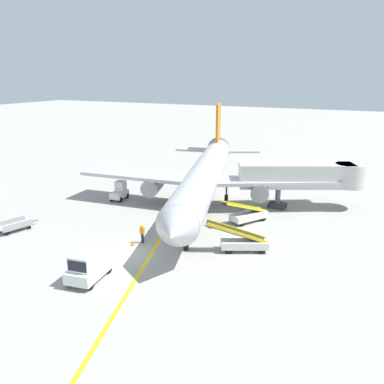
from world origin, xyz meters
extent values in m
plane|color=#9E9B93|center=(0.00, 0.00, 0.00)|extent=(300.00, 300.00, 0.00)
cube|color=yellow|center=(0.43, 5.00, 0.00)|extent=(24.28, 76.41, 0.01)
cylinder|color=#B2B5BA|center=(0.43, 13.82, 3.45)|extent=(12.15, 29.61, 3.30)
cone|color=#B2B5BA|center=(5.29, -1.64, 3.45)|extent=(3.80, 3.26, 3.23)
cone|color=#B2B5BA|center=(-4.49, 29.46, 3.85)|extent=(3.83, 3.61, 3.14)
cube|color=#B2B5BA|center=(7.12, 17.49, 3.05)|extent=(13.48, 10.22, 0.36)
cylinder|color=gray|center=(5.86, 16.05, 2.05)|extent=(2.77, 3.62, 1.90)
cube|color=#B2B5BA|center=(-7.17, 13.00, 3.05)|extent=(13.36, 5.62, 0.36)
cylinder|color=gray|center=(-5.30, 12.54, 2.05)|extent=(2.77, 3.62, 1.90)
cube|color=orange|center=(-3.77, 27.17, 7.50)|extent=(1.47, 3.90, 5.20)
cube|color=#B2B5BA|center=(-0.79, 27.69, 3.85)|extent=(5.64, 4.22, 0.24)
cube|color=#B2B5BA|center=(-6.51, 25.89, 3.85)|extent=(5.49, 3.02, 0.24)
cylinder|color=#4C4C51|center=(3.88, 2.85, 1.56)|extent=(0.20, 0.20, 3.12)
cylinder|color=black|center=(3.88, 2.85, 0.28)|extent=(0.50, 0.64, 0.56)
cylinder|color=#4C4C51|center=(1.93, 16.38, 1.56)|extent=(0.20, 0.20, 3.12)
cylinder|color=black|center=(1.93, 16.38, 0.48)|extent=(0.62, 1.02, 0.96)
cylinder|color=#4C4C51|center=(-2.27, 15.06, 1.56)|extent=(0.20, 0.20, 3.12)
cylinder|color=black|center=(-2.27, 15.06, 0.48)|extent=(0.62, 1.02, 0.96)
cube|color=black|center=(4.69, 0.27, 3.80)|extent=(2.98, 1.80, 0.60)
cube|color=beige|center=(9.13, 18.08, 3.60)|extent=(11.92, 7.61, 2.50)
cylinder|color=beige|center=(14.25, 20.58, 3.60)|extent=(3.20, 3.20, 2.50)
cylinder|color=#59595B|center=(7.51, 17.28, 1.18)|extent=(0.56, 0.56, 2.35)
cube|color=#333338|center=(7.51, 17.28, 0.25)|extent=(1.80, 1.40, 0.50)
cube|color=silver|center=(0.09, -4.60, 0.70)|extent=(2.45, 3.86, 0.80)
cube|color=silver|center=(0.19, -5.22, 1.65)|extent=(1.76, 1.84, 1.10)
cube|color=black|center=(0.31, -5.98, 1.65)|extent=(1.42, 0.31, 0.77)
cylinder|color=black|center=(1.08, -5.71, 0.30)|extent=(0.31, 0.63, 0.60)
cylinder|color=black|center=(-0.51, -5.97, 0.30)|extent=(0.31, 0.63, 0.60)
cylinder|color=black|center=(0.68, -3.23, 0.30)|extent=(0.31, 0.63, 0.60)
cylinder|color=black|center=(-0.91, -3.48, 0.30)|extent=(0.31, 0.63, 0.60)
cube|color=silver|center=(-9.49, 12.01, 0.65)|extent=(1.65, 2.57, 0.70)
cube|color=silver|center=(-9.55, 12.42, 1.55)|extent=(1.19, 1.23, 1.10)
cube|color=black|center=(-9.63, 12.93, 1.55)|extent=(0.98, 0.23, 0.77)
cylinder|color=black|center=(-10.16, 12.75, 0.30)|extent=(0.31, 0.63, 0.60)
cylinder|color=black|center=(-9.07, 12.92, 0.30)|extent=(0.31, 0.63, 0.60)
cylinder|color=black|center=(-9.91, 11.09, 0.30)|extent=(0.31, 0.63, 0.60)
cylinder|color=black|center=(-8.82, 11.26, 0.30)|extent=(0.31, 0.63, 0.60)
cube|color=silver|center=(6.19, 11.69, 0.60)|extent=(3.20, 4.04, 0.60)
cylinder|color=black|center=(6.07, 10.22, 0.30)|extent=(0.49, 0.63, 0.60)
cylinder|color=black|center=(4.97, 10.86, 0.30)|extent=(0.49, 0.63, 0.60)
cylinder|color=black|center=(7.40, 12.52, 0.30)|extent=(0.49, 0.63, 0.60)
cylinder|color=black|center=(6.30, 13.16, 0.30)|extent=(0.49, 0.63, 0.60)
cube|color=black|center=(5.89, 11.17, 1.55)|extent=(3.28, 4.77, 1.76)
cube|color=yellow|center=(6.28, 10.94, 1.67)|extent=(2.58, 4.39, 1.84)
cube|color=yellow|center=(5.50, 11.39, 1.67)|extent=(2.58, 4.39, 1.84)
cube|color=silver|center=(8.15, 4.95, 0.60)|extent=(4.07, 3.03, 0.60)
cylinder|color=black|center=(7.24, 3.78, 0.30)|extent=(0.64, 0.46, 0.60)
cylinder|color=black|center=(6.67, 4.93, 0.30)|extent=(0.64, 0.46, 0.60)
cylinder|color=black|center=(9.62, 4.97, 0.30)|extent=(0.64, 0.46, 0.60)
cylinder|color=black|center=(9.05, 6.11, 0.30)|extent=(0.64, 0.46, 0.60)
cube|color=black|center=(7.61, 4.68, 1.55)|extent=(4.88, 3.02, 1.76)
cube|color=yellow|center=(7.81, 4.28, 1.67)|extent=(4.53, 2.30, 1.84)
cube|color=yellow|center=(7.41, 5.08, 1.67)|extent=(4.53, 2.30, 1.84)
cube|color=#A5A5A8|center=(-12.28, -0.30, 0.44)|extent=(2.16, 3.09, 0.16)
cube|color=#4C4C51|center=(-11.81, 1.49, 0.42)|extent=(0.31, 0.89, 0.08)
cylinder|color=#4C4C51|center=(-11.69, 1.93, 0.42)|extent=(0.12, 0.12, 0.05)
cube|color=gray|center=(-13.00, -0.11, 0.69)|extent=(0.77, 2.72, 0.50)
cube|color=gray|center=(-11.55, -0.49, 0.69)|extent=(0.77, 2.72, 0.50)
cylinder|color=black|center=(-12.59, 0.87, 0.18)|extent=(0.21, 0.38, 0.36)
cylinder|color=black|center=(-11.43, 0.56, 0.18)|extent=(0.21, 0.38, 0.36)
cylinder|color=black|center=(-13.13, -1.16, 0.18)|extent=(0.21, 0.38, 0.36)
cylinder|color=black|center=(-11.97, -1.47, 0.18)|extent=(0.21, 0.38, 0.36)
cylinder|color=#26262D|center=(-0.19, 2.58, 0.42)|extent=(0.24, 0.24, 0.85)
cube|color=orange|center=(-0.19, 2.58, 1.13)|extent=(0.36, 0.22, 0.56)
sphere|color=beige|center=(-0.19, 2.58, 1.52)|extent=(0.20, 0.20, 0.20)
sphere|color=yellow|center=(-0.19, 2.58, 1.58)|extent=(0.24, 0.24, 0.24)
cone|color=orange|center=(-0.60, 1.70, 0.22)|extent=(0.36, 0.36, 0.44)
cone|color=orange|center=(-1.49, 19.74, 0.22)|extent=(0.36, 0.36, 0.44)
cone|color=orange|center=(-0.20, 8.23, 0.22)|extent=(0.36, 0.36, 0.44)
camera|label=1|loc=(18.38, -25.02, 13.97)|focal=38.84mm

